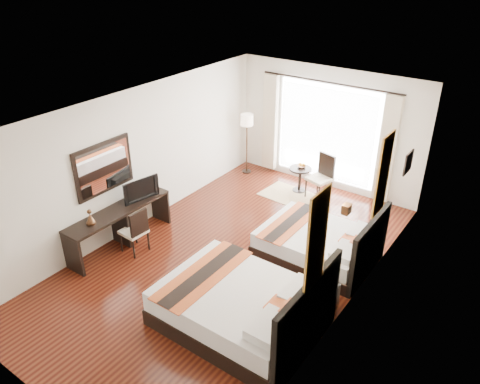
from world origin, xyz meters
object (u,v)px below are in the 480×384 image
Objects in this scene: television at (139,188)px; desk_chair at (135,238)px; console_desk at (120,227)px; side_table at (300,180)px; fruit_bowl at (302,167)px; bed_far at (320,244)px; vase at (321,286)px; bed_near at (243,307)px; nightstand at (322,299)px; window_chair at (319,185)px; table_lamp at (328,270)px; floor_lamp at (247,124)px.

desk_chair is at bearing -134.87° from television.
television reaches higher than console_desk.
fruit_bowl is (0.01, 0.03, 0.32)m from side_table.
television reaches higher than fruit_bowl.
bed_far is at bearing -52.82° from side_table.
bed_near is at bearing -134.61° from vase.
nightstand is at bearing -56.38° from fruit_bowl.
window_chair is at bearing -112.24° from desk_chair.
bed_near is 4.38m from window_chair.
window_chair is at bearing 60.14° from console_desk.
table_lamp is at bearing 44.05° from window_chair.
window_chair is (2.10, -0.15, -0.97)m from floor_lamp.
desk_chair is 4.16m from floor_lamp.
bed_near is 4.58m from fruit_bowl.
nightstand is 3.76m from window_chair.
vase is 5.31m from floor_lamp.
floor_lamp is 7.61× the size of fruit_bowl.
window_chair reaches higher than side_table.
television is 4.03m from window_chair.
bed_far is 5.57× the size of table_lamp.
desk_chair reaches higher than console_desk.
floor_lamp is at bearing 144.99° from bed_far.
side_table is at bearing 123.32° from vase.
nightstand is at bearing -42.17° from floor_lamp.
bed_far is at bearing -53.39° from fruit_bowl.
television is at bearing -91.66° from floor_lamp.
vase is at bearing 45.39° from bed_near.
window_chair reaches higher than fruit_bowl.
side_table is at bearing -105.62° from desk_chair.
bed_far reaches higher than window_chair.
fruit_bowl reaches higher than nightstand.
nightstand is 2.39× the size of fruit_bowl.
floor_lamp is at bearing 138.59° from table_lamp.
desk_chair is 4.16m from fruit_bowl.
desk_chair is at bearing -108.58° from side_table.
vase is 0.23× the size of side_table.
floor_lamp reaches higher than desk_chair.
bed_near is 1.16× the size of bed_far.
console_desk reaches higher than side_table.
floor_lamp is at bearing 175.30° from side_table.
floor_lamp is at bearing 176.53° from fruit_bowl.
window_chair is at bearing -4.14° from floor_lamp.
bed_far is 1.55m from vase.
bed_far reaches higher than desk_chair.
television is 1.30× the size of side_table.
table_lamp is at bearing 90.85° from vase.
table_lamp is 0.35× the size of window_chair.
bed_near reaches higher than television.
fruit_bowl is (-2.26, 3.30, -0.14)m from table_lamp.
desk_chair is at bearing -1.43° from console_desk.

